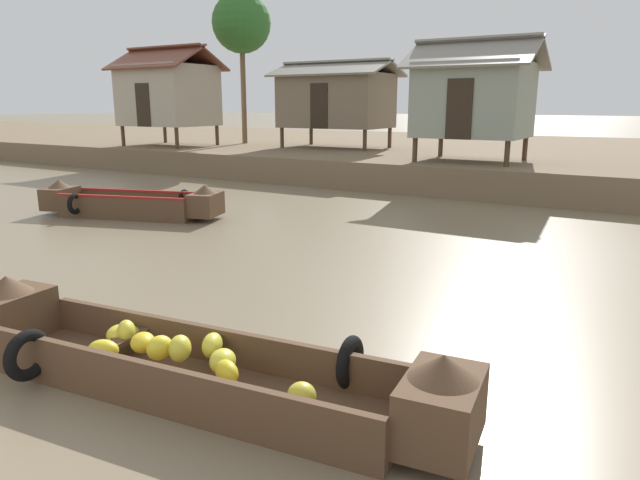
{
  "coord_description": "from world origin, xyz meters",
  "views": [
    {
      "loc": [
        4.23,
        0.01,
        2.75
      ],
      "look_at": [
        0.19,
        6.69,
        0.9
      ],
      "focal_mm": 32.2,
      "sensor_mm": 36.0,
      "label": 1
    }
  ],
  "objects_px": {
    "stilt_house_left": "(168,94)",
    "stilt_house_mid_right": "(474,98)",
    "banana_boat": "(185,362)",
    "stilt_house_mid_left": "(336,99)",
    "cargo_boat_upstream": "(131,204)",
    "palm_tree_near": "(241,24)"
  },
  "relations": [
    {
      "from": "stilt_house_left",
      "to": "stilt_house_mid_right",
      "type": "height_order",
      "value": "stilt_house_left"
    },
    {
      "from": "banana_boat",
      "to": "stilt_house_left",
      "type": "height_order",
      "value": "stilt_house_left"
    },
    {
      "from": "stilt_house_mid_right",
      "to": "stilt_house_mid_left",
      "type": "bearing_deg",
      "value": 156.32
    },
    {
      "from": "banana_boat",
      "to": "stilt_house_mid_left",
      "type": "bearing_deg",
      "value": 115.39
    },
    {
      "from": "cargo_boat_upstream",
      "to": "stilt_house_mid_right",
      "type": "bearing_deg",
      "value": 57.51
    },
    {
      "from": "cargo_boat_upstream",
      "to": "stilt_house_mid_left",
      "type": "distance_m",
      "value": 12.4
    },
    {
      "from": "stilt_house_mid_right",
      "to": "palm_tree_near",
      "type": "distance_m",
      "value": 12.77
    },
    {
      "from": "stilt_house_mid_left",
      "to": "stilt_house_mid_right",
      "type": "bearing_deg",
      "value": -23.68
    },
    {
      "from": "stilt_house_left",
      "to": "palm_tree_near",
      "type": "bearing_deg",
      "value": 57.51
    },
    {
      "from": "banana_boat",
      "to": "cargo_boat_upstream",
      "type": "height_order",
      "value": "cargo_boat_upstream"
    },
    {
      "from": "stilt_house_mid_right",
      "to": "stilt_house_left",
      "type": "bearing_deg",
      "value": 179.17
    },
    {
      "from": "stilt_house_left",
      "to": "cargo_boat_upstream",
      "type": "bearing_deg",
      "value": -49.35
    },
    {
      "from": "stilt_house_left",
      "to": "stilt_house_mid_right",
      "type": "xyz_separation_m",
      "value": [
        13.79,
        -0.2,
        -0.24
      ]
    },
    {
      "from": "cargo_boat_upstream",
      "to": "stilt_house_mid_right",
      "type": "relative_size",
      "value": 1.17
    },
    {
      "from": "stilt_house_mid_left",
      "to": "palm_tree_near",
      "type": "relative_size",
      "value": 0.75
    },
    {
      "from": "palm_tree_near",
      "to": "stilt_house_mid_left",
      "type": "bearing_deg",
      "value": -2.24
    },
    {
      "from": "palm_tree_near",
      "to": "stilt_house_mid_right",
      "type": "bearing_deg",
      "value": -14.93
    },
    {
      "from": "cargo_boat_upstream",
      "to": "stilt_house_mid_right",
      "type": "distance_m",
      "value": 11.11
    },
    {
      "from": "banana_boat",
      "to": "stilt_house_left",
      "type": "xyz_separation_m",
      "value": [
        -15.57,
        15.25,
        2.89
      ]
    },
    {
      "from": "banana_boat",
      "to": "stilt_house_mid_right",
      "type": "height_order",
      "value": "stilt_house_mid_right"
    },
    {
      "from": "stilt_house_left",
      "to": "banana_boat",
      "type": "bearing_deg",
      "value": -44.41
    },
    {
      "from": "banana_boat",
      "to": "cargo_boat_upstream",
      "type": "bearing_deg",
      "value": 141.9
    }
  ]
}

